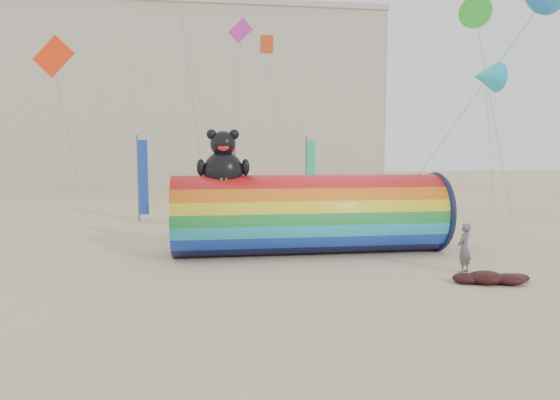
{
  "coord_description": "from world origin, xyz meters",
  "views": [
    {
      "loc": [
        -2.15,
        -17.22,
        4.3
      ],
      "look_at": [
        0.5,
        1.5,
        2.4
      ],
      "focal_mm": 32.0,
      "sensor_mm": 36.0,
      "label": 1
    }
  ],
  "objects": [
    {
      "name": "ground",
      "position": [
        0.0,
        0.0,
        0.0
      ],
      "size": [
        160.0,
        160.0,
        0.0
      ],
      "primitive_type": "plane",
      "color": "#CCB58C",
      "rests_on": "ground"
    },
    {
      "name": "hotel_building",
      "position": [
        -12.0,
        45.95,
        10.31
      ],
      "size": [
        60.4,
        15.4,
        20.6
      ],
      "color": "#B7AD99",
      "rests_on": "ground"
    },
    {
      "name": "windsock_assembly",
      "position": [
        1.95,
        2.99,
        1.73
      ],
      "size": [
        11.29,
        3.44,
        5.21
      ],
      "color": "red",
      "rests_on": "ground"
    },
    {
      "name": "kite_handler",
      "position": [
        6.65,
        -1.11,
        0.88
      ],
      "size": [
        0.76,
        0.72,
        1.76
      ],
      "primitive_type": "imported",
      "rotation": [
        0.0,
        0.0,
        3.79
      ],
      "color": "#54585B",
      "rests_on": "ground"
    },
    {
      "name": "fabric_bundle",
      "position": [
        6.85,
        -2.51,
        0.17
      ],
      "size": [
        2.62,
        1.35,
        0.41
      ],
      "color": "#3B0A0A",
      "rests_on": "ground"
    },
    {
      "name": "festival_banners",
      "position": [
        -0.83,
        15.2,
        2.64
      ],
      "size": [
        11.23,
        3.3,
        5.2
      ],
      "color": "#59595E",
      "rests_on": "ground"
    }
  ]
}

